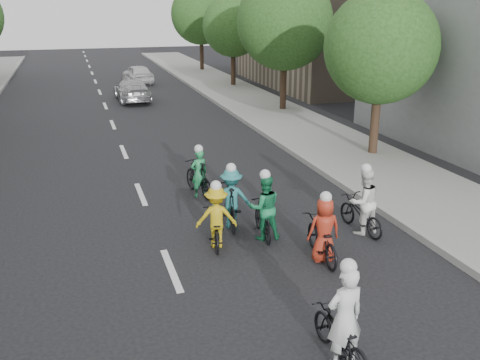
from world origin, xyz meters
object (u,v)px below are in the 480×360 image
follow_car_trail (138,74)px  cyclist_0 (231,202)px  follow_car_lead (132,90)px  cyclist_3 (264,212)px  cyclist_1 (362,208)px  cyclist_6 (216,222)px  cyclist_4 (322,236)px  cyclist_5 (342,330)px  cyclist_2 (199,177)px

follow_car_trail → cyclist_0: bearing=80.0°
follow_car_lead → follow_car_trail: size_ratio=1.14×
cyclist_3 → cyclist_1: bearing=176.0°
cyclist_6 → follow_car_lead: bearing=-79.4°
cyclist_6 → follow_car_trail: size_ratio=0.43×
follow_car_lead → cyclist_4: bearing=93.0°
cyclist_4 → follow_car_lead: cyclist_4 is taller
cyclist_5 → follow_car_lead: size_ratio=0.43×
follow_car_lead → cyclist_5: bearing=89.4°
cyclist_2 → cyclist_3: bearing=91.9°
cyclist_1 → cyclist_5: size_ratio=0.97×
cyclist_0 → follow_car_trail: cyclist_0 is taller
cyclist_4 → follow_car_trail: cyclist_4 is taller
cyclist_1 → follow_car_lead: 20.84m
cyclist_5 → follow_car_trail: (0.84, 32.09, 0.05)m
cyclist_0 → follow_car_lead: (-0.26, 19.24, -0.03)m
cyclist_0 → cyclist_1: cyclist_1 is taller
cyclist_5 → cyclist_6: 4.83m
cyclist_0 → follow_car_trail: bearing=-82.9°
cyclist_0 → cyclist_1: bearing=165.0°
cyclist_2 → cyclist_6: size_ratio=1.13×
cyclist_4 → cyclist_5: (-1.30, -3.38, 0.03)m
cyclist_3 → follow_car_trail: cyclist_3 is taller
cyclist_4 → cyclist_6: (-2.07, 1.39, 0.03)m
cyclist_0 → cyclist_5: bearing=100.2°
cyclist_1 → cyclist_2: size_ratio=0.98×
cyclist_2 → cyclist_5: cyclist_5 is taller
follow_car_lead → follow_car_trail: follow_car_trail is taller
follow_car_lead → cyclist_6: bearing=87.5°
cyclist_2 → cyclist_4: size_ratio=1.00×
cyclist_3 → cyclist_5: cyclist_5 is taller
follow_car_lead → cyclist_3: bearing=90.9°
cyclist_0 → cyclist_3: bearing=130.7°
cyclist_3 → follow_car_lead: bearing=-81.8°
cyclist_1 → follow_car_trail: 27.73m
follow_car_trail → cyclist_4: bearing=83.0°
cyclist_2 → cyclist_3: size_ratio=1.05×
cyclist_3 → cyclist_4: cyclist_3 is taller
cyclist_4 → cyclist_5: bearing=74.5°
cyclist_1 → cyclist_4: cyclist_1 is taller
cyclist_1 → follow_car_trail: cyclist_1 is taller
cyclist_2 → cyclist_4: cyclist_4 is taller
cyclist_3 → follow_car_lead: size_ratio=0.40×
cyclist_0 → cyclist_5: (0.11, -5.77, -0.07)m
cyclist_0 → follow_car_trail: 26.33m
cyclist_5 → follow_car_trail: bearing=-95.5°
cyclist_1 → cyclist_3: bearing=-17.3°
cyclist_1 → cyclist_4: (-1.58, -1.05, -0.07)m
cyclist_0 → follow_car_lead: cyclist_0 is taller
cyclist_6 → cyclist_3: bearing=-164.2°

